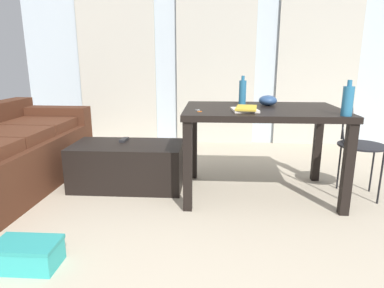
{
  "coord_description": "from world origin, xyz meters",
  "views": [
    {
      "loc": [
        -0.02,
        -1.37,
        1.18
      ],
      "look_at": [
        -0.21,
        1.58,
        0.42
      ],
      "focal_mm": 31.47,
      "sensor_mm": 36.0,
      "label": 1
    }
  ],
  "objects": [
    {
      "name": "craft_table",
      "position": [
        0.39,
        1.49,
        0.67
      ],
      "size": [
        1.31,
        0.87,
        0.77
      ],
      "color": "black",
      "rests_on": "ground"
    },
    {
      "name": "bottle_near",
      "position": [
        0.24,
        1.72,
        0.88
      ],
      "size": [
        0.06,
        0.06,
        0.26
      ],
      "color": "teal",
      "rests_on": "craft_table"
    },
    {
      "name": "book_stack",
      "position": [
        0.23,
        1.32,
        0.79
      ],
      "size": [
        0.22,
        0.31,
        0.03
      ],
      "color": "silver",
      "rests_on": "craft_table"
    },
    {
      "name": "couch",
      "position": [
        -1.95,
        1.47,
        0.31
      ],
      "size": [
        0.95,
        1.94,
        0.74
      ],
      "color": "#4C2819",
      "rests_on": "ground"
    },
    {
      "name": "shoebox",
      "position": [
        -1.08,
        0.29,
        0.08
      ],
      "size": [
        0.37,
        0.22,
        0.16
      ],
      "color": "#33B2AD",
      "rests_on": "ground"
    },
    {
      "name": "bottle_far",
      "position": [
        0.95,
        1.13,
        0.88
      ],
      "size": [
        0.08,
        0.08,
        0.26
      ],
      "color": "teal",
      "rests_on": "craft_table"
    },
    {
      "name": "curtains",
      "position": [
        0.0,
        3.38,
        1.07
      ],
      "size": [
        3.83,
        0.03,
        2.14
      ],
      "color": "beige",
      "rests_on": "ground"
    },
    {
      "name": "tv_remote_primary",
      "position": [
        -0.87,
        1.72,
        0.42
      ],
      "size": [
        0.06,
        0.15,
        0.02
      ],
      "primitive_type": "cube",
      "rotation": [
        0.0,
        0.0,
        -0.08
      ],
      "color": "#232326",
      "rests_on": "coffee_table"
    },
    {
      "name": "ground_plane",
      "position": [
        0.0,
        1.33,
        0.0
      ],
      "size": [
        8.32,
        8.32,
        0.0
      ],
      "primitive_type": "plane",
      "color": "beige"
    },
    {
      "name": "coffee_table",
      "position": [
        -0.81,
        1.6,
        0.21
      ],
      "size": [
        1.02,
        0.54,
        0.41
      ],
      "color": "black",
      "rests_on": "ground"
    },
    {
      "name": "wall_back",
      "position": [
        0.0,
        3.47,
        1.29
      ],
      "size": [
        5.38,
        0.1,
        2.58
      ],
      "primitive_type": "cube",
      "color": "silver",
      "rests_on": "ground"
    },
    {
      "name": "scissors",
      "position": [
        -0.14,
        1.28,
        0.77
      ],
      "size": [
        0.06,
        0.12,
        0.0
      ],
      "color": "#9EA0A5",
      "rests_on": "craft_table"
    },
    {
      "name": "wire_chair",
      "position": [
        1.18,
        1.5,
        0.53
      ],
      "size": [
        0.39,
        0.42,
        0.86
      ],
      "color": "black",
      "rests_on": "ground"
    },
    {
      "name": "bowl",
      "position": [
        0.46,
        1.65,
        0.82
      ],
      "size": [
        0.16,
        0.16,
        0.09
      ],
      "primitive_type": "ellipsoid",
      "color": "#2D4C7A",
      "rests_on": "craft_table"
    }
  ]
}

